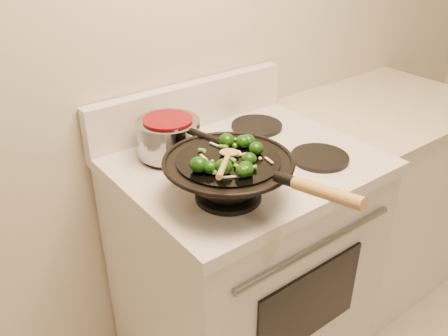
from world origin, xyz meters
TOP-DOWN VIEW (x-y plane):
  - stove at (-0.04, 1.17)m, footprint 0.78×0.67m
  - counter_unit at (0.75, 1.20)m, footprint 0.78×0.62m
  - wok at (-0.22, 1.02)m, footprint 0.35×0.58m
  - stirfry at (-0.22, 1.00)m, footprint 0.23×0.21m
  - wooden_spoon at (-0.25, 0.99)m, footprint 0.19×0.20m
  - saucepan at (-0.22, 1.32)m, footprint 0.20×0.31m

SIDE VIEW (x-z plane):
  - counter_unit at x=0.75m, z-range 0.00..0.91m
  - stove at x=-0.04m, z-range -0.07..1.01m
  - saucepan at x=-0.22m, z-range 0.93..1.05m
  - wok at x=-0.22m, z-range 0.90..1.08m
  - stirfry at x=-0.22m, z-range 1.03..1.08m
  - wooden_spoon at x=-0.25m, z-range 1.03..1.10m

